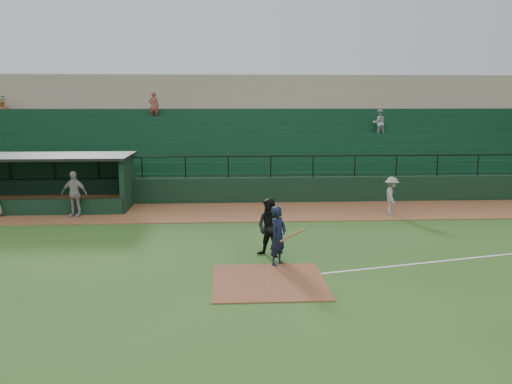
{
  "coord_description": "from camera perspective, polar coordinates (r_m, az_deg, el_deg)",
  "views": [
    {
      "loc": [
        -1.12,
        -14.48,
        4.78
      ],
      "look_at": [
        0.0,
        5.0,
        1.4
      ],
      "focal_mm": 37.24,
      "sensor_mm": 36.0,
      "label": 1
    }
  ],
  "objects": [
    {
      "name": "ground",
      "position": [
        15.29,
        1.08,
        -8.39
      ],
      "size": [
        90.0,
        90.0,
        0.0
      ],
      "primitive_type": "plane",
      "color": "#2B531B",
      "rests_on": "ground"
    },
    {
      "name": "warning_track",
      "position": [
        23.01,
        -0.43,
        -2.13
      ],
      "size": [
        40.0,
        4.0,
        0.03
      ],
      "primitive_type": "cube",
      "color": "brown",
      "rests_on": "ground"
    },
    {
      "name": "home_plate_dirt",
      "position": [
        14.34,
        1.39,
        -9.58
      ],
      "size": [
        3.0,
        3.0,
        0.03
      ],
      "primitive_type": "cube",
      "color": "brown",
      "rests_on": "ground"
    },
    {
      "name": "stadium_structure",
      "position": [
        31.06,
        -1.22,
        5.25
      ],
      "size": [
        38.0,
        13.08,
        6.4
      ],
      "color": "black",
      "rests_on": "ground"
    },
    {
      "name": "dugout",
      "position": [
        25.78,
        -22.82,
        1.37
      ],
      "size": [
        8.9,
        3.2,
        2.42
      ],
      "color": "black",
      "rests_on": "ground"
    },
    {
      "name": "batter_at_plate",
      "position": [
        15.5,
        2.41,
        -4.75
      ],
      "size": [
        1.16,
        0.77,
        1.76
      ],
      "color": "black",
      "rests_on": "ground"
    },
    {
      "name": "umpire",
      "position": [
        16.36,
        1.55,
        -3.87
      ],
      "size": [
        1.11,
        1.03,
        1.82
      ],
      "primitive_type": "imported",
      "rotation": [
        0.0,
        0.0,
        -0.51
      ],
      "color": "black",
      "rests_on": "ground"
    },
    {
      "name": "runner",
      "position": [
        22.97,
        14.35,
        -0.39
      ],
      "size": [
        0.76,
        1.12,
        1.6
      ],
      "primitive_type": "imported",
      "rotation": [
        0.0,
        0.0,
        1.4
      ],
      "color": "#9C9792",
      "rests_on": "warning_track"
    },
    {
      "name": "dugout_player_a",
      "position": [
        23.11,
        -18.95,
        -0.19
      ],
      "size": [
        1.18,
        0.67,
        1.89
      ],
      "primitive_type": "imported",
      "rotation": [
        0.0,
        0.0,
        -0.2
      ],
      "color": "#A7A09C",
      "rests_on": "warning_track"
    }
  ]
}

